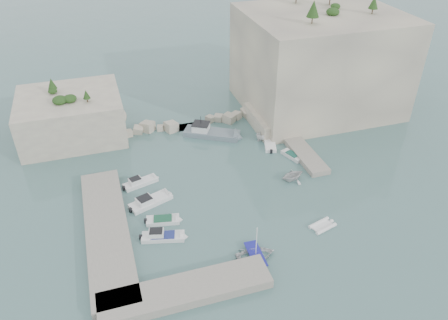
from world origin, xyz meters
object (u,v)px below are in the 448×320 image
object	(u,v)px
tender_east_b	(292,157)
tender_east_d	(268,139)
tender_east_c	(270,145)
motorboat_b	(151,203)
rowboat	(256,257)
motorboat_d	(163,238)
inflatable_dinghy	(322,227)
tender_east_a	(292,180)
work_boat	(212,136)
motorboat_c	(163,222)
motorboat_a	(141,184)

from	to	relation	value
tender_east_b	tender_east_d	distance (m)	6.15
tender_east_c	tender_east_b	bearing A→B (deg)	-138.69
motorboat_b	tender_east_b	bearing A→B (deg)	-8.93
rowboat	tender_east_b	distance (m)	21.85
motorboat_b	tender_east_c	world-z (taller)	motorboat_b
motorboat_d	inflatable_dinghy	xyz separation A→B (m)	(19.20, -3.94, 0.00)
tender_east_a	work_boat	size ratio (longest dim) A/B	0.36
motorboat_b	tender_east_a	xyz separation A→B (m)	(20.12, -0.86, 0.00)
motorboat_c	rowboat	world-z (taller)	rowboat
motorboat_b	tender_east_b	world-z (taller)	motorboat_b
inflatable_dinghy	tender_east_b	xyz separation A→B (m)	(3.09, 15.50, 0.00)
inflatable_dinghy	rowboat	bearing A→B (deg)	177.09
motorboat_a	rowboat	size ratio (longest dim) A/B	1.16
inflatable_dinghy	tender_east_d	xyz separation A→B (m)	(1.66, 21.48, 0.00)
work_boat	tender_east_d	bearing A→B (deg)	5.11
motorboat_a	tender_east_d	world-z (taller)	tender_east_d
inflatable_dinghy	motorboat_a	bearing A→B (deg)	126.52
motorboat_a	inflatable_dinghy	xyz separation A→B (m)	(20.14, -15.58, 0.00)
rowboat	inflatable_dinghy	size ratio (longest dim) A/B	1.32
inflatable_dinghy	work_boat	world-z (taller)	work_boat
motorboat_a	rowboat	world-z (taller)	motorboat_a
motorboat_b	tender_east_b	size ratio (longest dim) A/B	1.56
inflatable_dinghy	tender_east_d	world-z (taller)	tender_east_d
motorboat_d	motorboat_c	world-z (taller)	motorboat_d
work_boat	motorboat_a	bearing A→B (deg)	-113.39
rowboat	tender_east_d	size ratio (longest dim) A/B	1.03
motorboat_a	inflatable_dinghy	bearing A→B (deg)	-53.87
motorboat_c	motorboat_a	bearing A→B (deg)	110.73
motorboat_d	tender_east_b	distance (m)	25.11
motorboat_d	motorboat_c	xyz separation A→B (m)	(0.54, 2.93, 0.00)
motorboat_a	motorboat_c	distance (m)	8.83
motorboat_d	tender_east_c	size ratio (longest dim) A/B	1.08
motorboat_d	inflatable_dinghy	size ratio (longest dim) A/B	1.62
tender_east_d	motorboat_b	bearing A→B (deg)	114.68
motorboat_a	work_boat	size ratio (longest dim) A/B	0.53
motorboat_c	tender_east_a	xyz separation A→B (m)	(19.29, 3.27, 0.00)
inflatable_dinghy	motorboat_d	bearing A→B (deg)	152.63
rowboat	inflatable_dinghy	xyz separation A→B (m)	(9.70, 2.21, 0.00)
motorboat_d	inflatable_dinghy	distance (m)	19.60
motorboat_a	tender_east_a	xyz separation A→B (m)	(20.78, -5.43, 0.00)
motorboat_a	tender_east_c	size ratio (longest dim) A/B	1.02
tender_east_a	work_boat	world-z (taller)	work_boat
motorboat_c	tender_east_c	distance (m)	23.65
tender_east_a	work_boat	xyz separation A→B (m)	(-7.50, 15.28, 0.00)
motorboat_c	inflatable_dinghy	bearing A→B (deg)	-9.20
motorboat_a	motorboat_b	xyz separation A→B (m)	(0.66, -4.57, 0.00)
motorboat_b	tender_east_a	world-z (taller)	tender_east_a
inflatable_dinghy	work_boat	xyz separation A→B (m)	(-6.87, 25.43, 0.00)
inflatable_dinghy	work_boat	bearing A→B (deg)	89.35
tender_east_d	work_boat	world-z (taller)	work_boat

